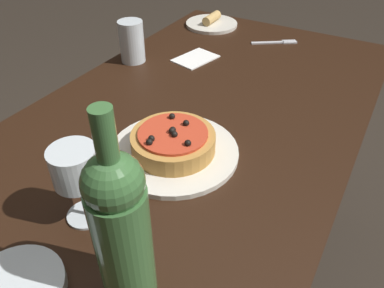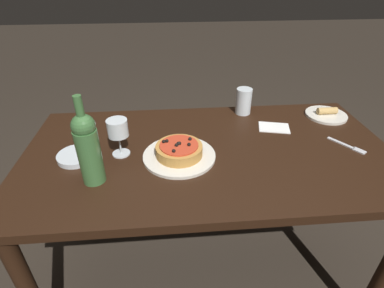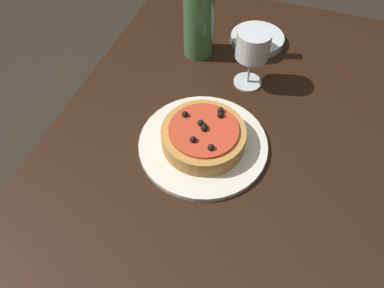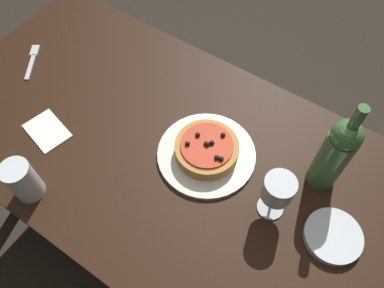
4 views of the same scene
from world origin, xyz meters
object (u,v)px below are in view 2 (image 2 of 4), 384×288
wine_bottle (88,147)px  fork (348,146)px  side_plate (326,114)px  dinner_plate (179,156)px  dining_table (208,168)px  wine_glass (118,130)px  water_cup (244,101)px  pizza (179,150)px  side_bowl (77,156)px

wine_bottle → fork: 1.02m
wine_bottle → side_plate: size_ratio=1.63×
dinner_plate → fork: bearing=1.3°
dining_table → wine_glass: 0.41m
water_cup → dining_table: bearing=-123.7°
dining_table → wine_bottle: size_ratio=4.67×
dinner_plate → fork: 0.70m
wine_glass → side_plate: (0.96, 0.25, -0.10)m
wine_glass → water_cup: bearing=29.7°
wine_glass → side_plate: wine_glass is taller
wine_glass → fork: size_ratio=1.04×
wine_glass → side_plate: bearing=14.6°
dinner_plate → fork: size_ratio=1.95×
pizza → side_plate: size_ratio=0.93×
side_bowl → side_plate: bearing=13.2°
dining_table → dinner_plate: (-0.12, -0.04, 0.10)m
water_cup → side_bowl: (-0.73, -0.34, -0.05)m
dining_table → fork: 0.59m
water_cup → fork: water_cup is taller
wine_glass → side_bowl: wine_glass is taller
wine_glass → fork: wine_glass is taller
dining_table → side_bowl: side_bowl is taller
wine_glass → wine_bottle: 0.17m
side_plate → water_cup: bearing=170.0°
fork → water_cup: bearing=-167.9°
fork → side_plate: 0.28m
pizza → water_cup: water_cup is taller
wine_bottle → side_plate: (1.04, 0.41, -0.13)m
wine_glass → water_cup: 0.65m
dining_table → water_cup: (0.21, 0.32, 0.16)m
wine_bottle → fork: size_ratio=2.19×
dinner_plate → wine_glass: 0.25m
wine_glass → side_bowl: 0.20m
dining_table → side_bowl: bearing=-178.3°
dinner_plate → side_plate: size_ratio=1.44×
side_bowl → pizza: bearing=-3.8°
fork → wine_bottle: bearing=-117.0°
dining_table → wine_bottle: (-0.42, -0.16, 0.23)m
dining_table → wine_bottle: wine_bottle is taller
side_bowl → fork: side_bowl is taller
side_plate → side_bowl: bearing=-166.8°
dinner_plate → wine_bottle: bearing=-159.2°
side_bowl → water_cup: bearing=24.6°
pizza → side_plate: 0.79m
pizza → side_bowl: bearing=176.2°
side_plate → wine_glass: bearing=-165.4°
fork → dining_table: bearing=-127.0°
side_bowl → wine_bottle: bearing=-56.3°
dinner_plate → dining_table: bearing=19.0°
pizza → side_bowl: 0.40m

